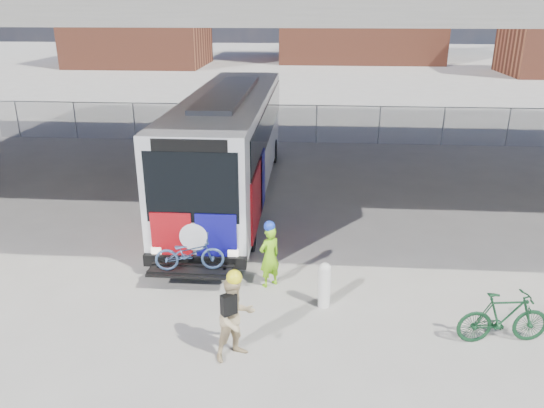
# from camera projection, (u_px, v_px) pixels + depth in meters

# --- Properties ---
(ground) EXTENTS (160.00, 160.00, 0.00)m
(ground) POSITION_uv_depth(u_px,v_px,m) (281.00, 248.00, 14.77)
(ground) COLOR #9E9991
(ground) RESTS_ON ground
(bus) EXTENTS (2.67, 12.95, 3.69)m
(bus) POSITION_uv_depth(u_px,v_px,m) (230.00, 137.00, 18.11)
(bus) COLOR silver
(bus) RESTS_ON ground
(chainlink_fence) EXTENTS (30.00, 0.06, 30.00)m
(chainlink_fence) POSITION_uv_depth(u_px,v_px,m) (296.00, 113.00, 25.44)
(chainlink_fence) COLOR gray
(chainlink_fence) RESTS_ON ground
(brick_buildings) EXTENTS (54.00, 22.00, 12.00)m
(brick_buildings) POSITION_uv_depth(u_px,v_px,m) (319.00, 12.00, 57.70)
(brick_buildings) COLOR brown
(brick_buildings) RESTS_ON ground
(bollard) EXTENTS (0.28, 0.28, 1.07)m
(bollard) POSITION_uv_depth(u_px,v_px,m) (324.00, 283.00, 11.76)
(bollard) COLOR silver
(bollard) RESTS_ON ground
(cyclist_hivis) EXTENTS (0.66, 0.64, 1.68)m
(cyclist_hivis) POSITION_uv_depth(u_px,v_px,m) (269.00, 255.00, 12.54)
(cyclist_hivis) COLOR #7ED616
(cyclist_hivis) RESTS_ON ground
(cyclist_tan) EXTENTS (1.04, 1.01, 1.86)m
(cyclist_tan) POSITION_uv_depth(u_px,v_px,m) (235.00, 317.00, 9.94)
(cyclist_tan) COLOR tan
(cyclist_tan) RESTS_ON ground
(bike_parked) EXTENTS (1.91, 0.75, 1.12)m
(bike_parked) POSITION_uv_depth(u_px,v_px,m) (504.00, 318.00, 10.49)
(bike_parked) COLOR #123A1F
(bike_parked) RESTS_ON ground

